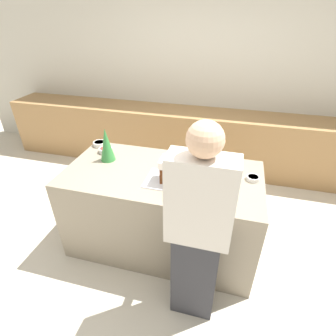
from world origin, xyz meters
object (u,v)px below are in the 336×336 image
object	(u,v)px
candy_bowl_far_right	(211,168)
candy_bowl_behind_tray	(100,144)
gingerbread_house	(171,169)
candy_bowl_center_rear	(253,178)
candy_bowl_near_tray_left	(208,177)
baking_tray	(171,181)
decorative_tree	(106,145)
person	(198,231)
candy_bowl_front_corner	(106,150)

from	to	relation	value
candy_bowl_far_right	candy_bowl_behind_tray	bearing A→B (deg)	170.62
gingerbread_house	candy_bowl_center_rear	bearing A→B (deg)	16.51
candy_bowl_far_right	candy_bowl_near_tray_left	xyz separation A→B (m)	(-0.01, -0.16, 0.00)
baking_tray	candy_bowl_near_tray_left	world-z (taller)	candy_bowl_near_tray_left
baking_tray	decorative_tree	bearing A→B (deg)	163.08
candy_bowl_center_rear	person	xyz separation A→B (m)	(-0.37, -0.73, -0.04)
baking_tray	candy_bowl_behind_tray	world-z (taller)	candy_bowl_behind_tray
candy_bowl_front_corner	candy_bowl_center_rear	distance (m)	1.51
candy_bowl_far_right	candy_bowl_behind_tray	world-z (taller)	candy_bowl_far_right
gingerbread_house	candy_bowl_far_right	bearing A→B (deg)	40.64
candy_bowl_near_tray_left	candy_bowl_center_rear	size ratio (longest dim) A/B	0.93
decorative_tree	candy_bowl_far_right	xyz separation A→B (m)	(1.02, 0.06, -0.14)
baking_tray	candy_bowl_far_right	distance (m)	0.42
candy_bowl_center_rear	candy_bowl_front_corner	bearing A→B (deg)	174.27
baking_tray	candy_bowl_behind_tray	distance (m)	1.05
candy_bowl_front_corner	candy_bowl_near_tray_left	size ratio (longest dim) A/B	1.32
person	decorative_tree	bearing A→B (deg)	144.37
candy_bowl_front_corner	candy_bowl_near_tray_left	distance (m)	1.14
candy_bowl_center_rear	person	world-z (taller)	person
gingerbread_house	decorative_tree	size ratio (longest dim) A/B	0.86
candy_bowl_behind_tray	decorative_tree	bearing A→B (deg)	-48.73
candy_bowl_far_right	candy_bowl_near_tray_left	bearing A→B (deg)	-93.61
candy_bowl_far_right	candy_bowl_near_tray_left	size ratio (longest dim) A/B	0.95
gingerbread_house	candy_bowl_center_rear	distance (m)	0.73
baking_tray	candy_bowl_near_tray_left	xyz separation A→B (m)	(0.31, 0.11, 0.02)
candy_bowl_near_tray_left	candy_bowl_center_rear	world-z (taller)	candy_bowl_near_tray_left
candy_bowl_behind_tray	person	world-z (taller)	person
gingerbread_house	candy_bowl_center_rear	world-z (taller)	gingerbread_house
candy_bowl_far_right	candy_bowl_center_rear	xyz separation A→B (m)	(0.38, -0.07, -0.01)
decorative_tree	candy_bowl_front_corner	world-z (taller)	decorative_tree
candy_bowl_near_tray_left	candy_bowl_front_corner	bearing A→B (deg)	167.51
gingerbread_house	candy_bowl_far_right	world-z (taller)	gingerbread_house
decorative_tree	baking_tray	bearing A→B (deg)	-16.92
person	candy_bowl_behind_tray	bearing A→B (deg)	141.52
candy_bowl_behind_tray	person	xyz separation A→B (m)	(1.26, -1.00, -0.04)
candy_bowl_near_tray_left	candy_bowl_far_right	bearing A→B (deg)	86.39
baking_tray	gingerbread_house	distance (m)	0.12
candy_bowl_center_rear	candy_bowl_far_right	bearing A→B (deg)	170.03
candy_bowl_far_right	candy_bowl_center_rear	size ratio (longest dim) A/B	0.89
gingerbread_house	candy_bowl_front_corner	xyz separation A→B (m)	(-0.80, 0.36, -0.10)
gingerbread_house	decorative_tree	bearing A→B (deg)	163.10
gingerbread_house	candy_bowl_center_rear	xyz separation A→B (m)	(0.70, 0.21, -0.10)
candy_bowl_near_tray_left	candy_bowl_center_rear	distance (m)	0.40
decorative_tree	candy_bowl_near_tray_left	distance (m)	1.03
candy_bowl_front_corner	candy_bowl_center_rear	xyz separation A→B (m)	(1.50, -0.15, -0.01)
baking_tray	decorative_tree	distance (m)	0.75
candy_bowl_near_tray_left	candy_bowl_behind_tray	size ratio (longest dim) A/B	0.77
gingerbread_house	person	xyz separation A→B (m)	(0.32, -0.52, -0.14)
candy_bowl_far_right	person	size ratio (longest dim) A/B	0.06
decorative_tree	person	bearing A→B (deg)	-35.63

